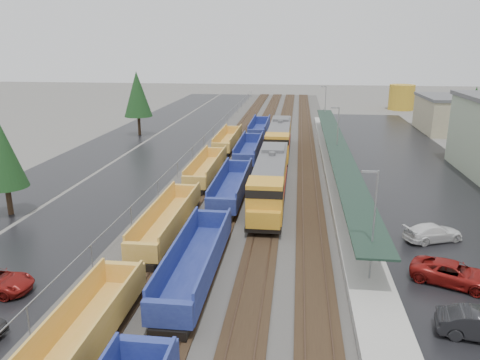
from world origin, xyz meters
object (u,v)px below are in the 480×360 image
object	(u,v)px
locomotive_trail	(279,139)
well_string_yellow	(168,221)
locomotive_lead	(270,180)
parked_car_east_b	(453,274)
well_string_blue	(218,217)
parked_car_east_c	(433,233)
storage_tank	(401,97)

from	to	relation	value
locomotive_trail	well_string_yellow	size ratio (longest dim) A/B	0.24
locomotive_lead	parked_car_east_b	xyz separation A→B (m)	(13.12, -14.84, -1.68)
locomotive_trail	well_string_blue	distance (m)	28.90
parked_car_east_c	storage_tank	bearing A→B (deg)	-32.08
locomotive_trail	parked_car_east_c	world-z (taller)	locomotive_trail
parked_car_east_b	parked_car_east_c	world-z (taller)	parked_car_east_b
locomotive_lead	well_string_yellow	xyz separation A→B (m)	(-8.00, -8.81, -1.26)
well_string_yellow	parked_car_east_b	size ratio (longest dim) A/B	15.35
locomotive_lead	well_string_yellow	world-z (taller)	locomotive_lead
storage_tank	parked_car_east_c	size ratio (longest dim) A/B	1.23
locomotive_trail	well_string_blue	bearing A→B (deg)	-97.96
locomotive_lead	storage_tank	bearing A→B (deg)	69.67
well_string_yellow	storage_tank	size ratio (longest dim) A/B	13.82
well_string_yellow	storage_tank	distance (m)	89.69
parked_car_east_b	well_string_yellow	bearing A→B (deg)	98.98
storage_tank	parked_car_east_c	bearing A→B (deg)	-99.47
parked_car_east_b	storage_tank	bearing A→B (deg)	15.82
storage_tank	parked_car_east_c	xyz separation A→B (m)	(-13.56, -81.23, -2.30)
locomotive_lead	locomotive_trail	distance (m)	21.00
well_string_blue	well_string_yellow	bearing A→B (deg)	-163.19
locomotive_lead	storage_tank	size ratio (longest dim) A/B	3.35
locomotive_trail	parked_car_east_b	bearing A→B (deg)	-69.89
parked_car_east_b	locomotive_lead	bearing A→B (deg)	66.40
well_string_blue	locomotive_lead	bearing A→B (deg)	62.24
locomotive_trail	well_string_yellow	distance (m)	30.89
well_string_blue	parked_car_east_c	bearing A→B (deg)	0.02
locomotive_trail	well_string_yellow	bearing A→B (deg)	-105.02
parked_car_east_c	well_string_blue	bearing A→B (deg)	67.42
locomotive_trail	parked_car_east_c	size ratio (longest dim) A/B	4.13
locomotive_trail	storage_tank	distance (m)	59.29
storage_tank	parked_car_east_b	bearing A→B (deg)	-99.09
well_string_blue	parked_car_east_b	size ratio (longest dim) A/B	18.68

